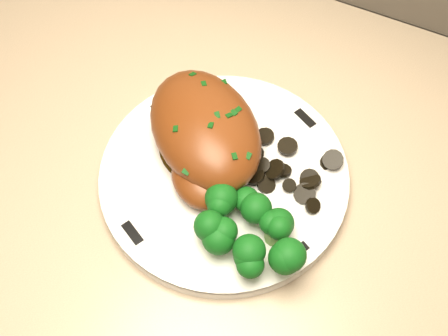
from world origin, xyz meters
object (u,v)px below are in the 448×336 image
at_px(broccoli_florets, 248,228).
at_px(counter, 86,206).
at_px(chicken_breast, 204,134).
at_px(plate, 224,177).

bearing_deg(broccoli_florets, counter, 165.28).
distance_m(counter, chicken_breast, 0.53).
bearing_deg(counter, broccoli_florets, -14.72).
bearing_deg(chicken_breast, broccoli_florets, -1.57).
bearing_deg(plate, counter, 173.65).
relative_size(plate, broccoli_florets, 2.41).
xyz_separation_m(chicken_breast, broccoli_florets, (0.09, -0.08, -0.01)).
height_order(plate, broccoli_florets, broccoli_florets).
bearing_deg(broccoli_florets, plate, 132.55).
bearing_deg(plate, chicken_breast, 151.73).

